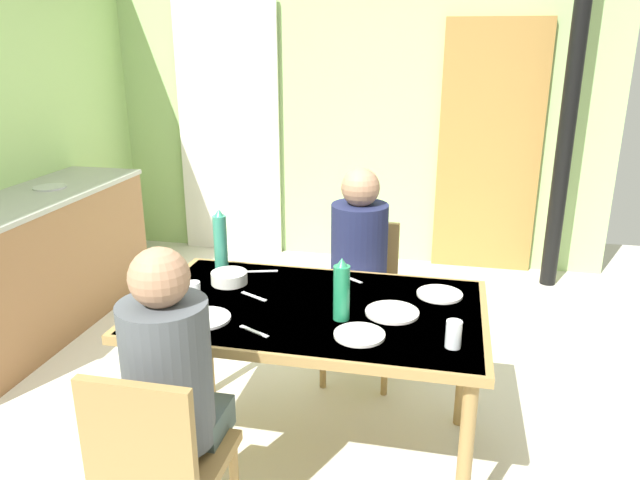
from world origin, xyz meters
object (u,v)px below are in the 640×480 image
Objects in this scene: person_near_diner at (169,368)px; water_bottle_green_near at (220,241)px; water_bottle_green_far at (342,291)px; kitchen_counter at (32,266)px; chair_far_diner at (361,290)px; dining_table at (313,321)px; person_far_diner at (359,251)px; serving_bowl_center at (229,278)px; chair_near_diner at (158,464)px.

person_near_diner is 1.02m from water_bottle_green_near.
water_bottle_green_far is at bearing -32.04° from water_bottle_green_near.
chair_far_diner is (2.15, -0.04, 0.05)m from kitchen_counter.
person_far_diner reaches higher than dining_table.
water_bottle_green_far is at bearing -34.52° from dining_table.
serving_bowl_center is (1.61, -0.68, 0.33)m from kitchen_counter.
water_bottle_green_far is at bearing 55.00° from chair_near_diner.
water_bottle_green_near is at bearing 147.96° from water_bottle_green_far.
water_bottle_green_near is (-0.20, 1.13, 0.40)m from chair_near_diner.
serving_bowl_center is (-0.54, -0.64, 0.28)m from chair_far_diner.
kitchen_counter reaches higher than serving_bowl_center.
chair_near_diner is at bearing 74.51° from chair_far_diner.
person_near_diner is at bearing -41.39° from kitchen_counter.
kitchen_counter is 2.37m from chair_near_diner.
water_bottle_green_near is (-0.64, -0.33, 0.12)m from person_far_diner.
person_near_diner is at bearing 73.14° from chair_far_diner.
person_near_diner is (-0.44, -1.46, 0.28)m from chair_far_diner.
chair_near_diner is 0.31m from person_near_diner.
person_far_diner is 4.53× the size of serving_bowl_center.
dining_table is at bearing -31.36° from water_bottle_green_near.
dining_table is 0.67m from water_bottle_green_near.
water_bottle_green_near reaches higher than water_bottle_green_far.
person_near_diner is 2.89× the size of water_bottle_green_far.
dining_table is 0.89m from chair_near_diner.
chair_far_diner is 1.13× the size of person_near_diner.
chair_far_diner is at bearing -1.12° from kitchen_counter.
person_far_diner is at bearing 93.55° from water_bottle_green_far.
chair_far_diner is 2.80× the size of water_bottle_green_near.
water_bottle_green_near is (-0.64, -0.47, 0.40)m from chair_far_diner.
kitchen_counter is at bearing 156.83° from water_bottle_green_far.
water_bottle_green_near reaches higher than chair_far_diner.
dining_table is 4.75× the size of water_bottle_green_near.
serving_bowl_center is at bearing 95.55° from chair_near_diner.
kitchen_counter is 2.30m from person_near_diner.
person_near_diner reaches higher than water_bottle_green_far.
chair_far_diner is 0.98m from water_bottle_green_far.
person_near_diner reaches higher than water_bottle_green_near.
person_near_diner reaches higher than chair_far_diner.
person_far_diner is 0.77m from water_bottle_green_far.
kitchen_counter is 2.18m from person_far_diner.
dining_table is at bearing 83.09° from chair_far_diner.
water_bottle_green_far reaches higher than dining_table.
person_far_diner reaches higher than water_bottle_green_near.
person_far_diner is at bearing 42.91° from serving_bowl_center.
kitchen_counter is 1.66m from water_bottle_green_near.
person_near_diner is at bearing -83.54° from serving_bowl_center.
kitchen_counter is at bearing 161.31° from water_bottle_green_near.
dining_table is 0.26m from water_bottle_green_far.
chair_near_diner is 1.55m from person_far_diner.
dining_table is at bearing 62.43° from person_near_diner.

